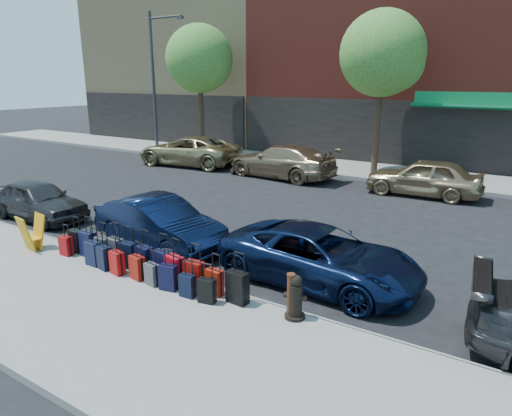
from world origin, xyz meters
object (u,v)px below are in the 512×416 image
Objects in this scene: tree_left at (201,61)px; fire_hydrant at (295,298)px; display_rack at (32,233)px; car_near_0 at (38,200)px; streetlight at (155,75)px; car_far_0 at (189,151)px; car_far_2 at (424,177)px; suitcase_front_5 at (145,259)px; car_far_1 at (281,161)px; car_near_1 at (159,223)px; car_near_2 at (320,256)px; tree_center at (385,56)px; bollard at (291,295)px.

fire_hydrant is at bearing -46.16° from tree_left.
car_near_0 is (-2.81, 1.96, 0.04)m from display_rack.
streetlight is 21.82m from fire_hydrant.
car_far_0 is 1.27× the size of car_far_2.
suitcase_front_5 is 0.27× the size of car_near_0.
streetlight is 17.32m from display_rack.
car_near_0 is at bearing 153.39° from display_rack.
car_far_1 reaches higher than car_near_0.
suitcase_front_5 is 3.88m from fire_hydrant.
streetlight is 1.95× the size of car_near_1.
car_far_0 reaches higher than car_far_1.
fire_hydrant is (3.88, 0.04, 0.08)m from suitcase_front_5.
car_near_2 is (16.20, -11.61, -4.02)m from streetlight.
fire_hydrant is at bearing 9.42° from suitcase_front_5.
suitcase_front_5 is (-0.70, -14.27, -4.94)m from tree_center.
streetlight is at bearing 131.41° from display_rack.
bollard is (16.53, -13.56, -4.06)m from streetlight.
suitcase_front_5 is at bearing -19.05° from car_far_2.
tree_center is 1.92× the size of car_near_0.
car_far_1 is (9.85, -2.16, -3.90)m from streetlight.
bollard is (3.09, -14.26, -4.81)m from tree_center.
streetlight reaches higher than fire_hydrant.
bollard is at bearing -98.16° from car_near_0.
tree_center is 15.37m from bollard.
car_far_2 is (3.49, 11.42, 0.27)m from suitcase_front_5.
car_near_1 is 0.89× the size of car_near_2.
streetlight is 6.07m from car_far_0.
fire_hydrant is at bearing -77.44° from tree_center.
car_far_1 reaches higher than car_near_1.
tree_left reaches higher than suitcase_front_5.
car_near_0 is at bearing 5.71° from car_far_0.
streetlight reaches higher than display_rack.
streetlight reaches higher than car_far_2.
display_rack is (-7.41, -0.56, 0.05)m from fire_hydrant.
bollard is (3.79, 0.01, 0.13)m from suitcase_front_5.
fire_hydrant is at bearing 18.22° from bollard.
bollard is 10.25m from car_near_0.
display_rack is at bearing 2.17° from car_far_1.
car_near_1 is at bearing -87.02° from car_near_0.
car_far_2 is (7.03, 11.95, 0.14)m from display_rack.
car_far_2 is at bearing -12.11° from tree_left.
car_near_0 reaches higher than display_rack.
tree_center is 15.12m from suitcase_front_5.
tree_left is at bearing 13.39° from streetlight.
tree_left is 7.95× the size of display_rack.
fire_hydrant is 5.36m from car_near_1.
streetlight is at bearing -97.12° from car_far_1.
suitcase_front_5 reaches higher than fire_hydrant.
tree_left is 20.33m from fire_hydrant.
car_far_2 is at bearing 82.90° from car_far_0.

